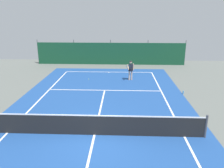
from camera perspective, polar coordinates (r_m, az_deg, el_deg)
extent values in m
plane|color=slate|center=(10.68, -4.46, -12.74)|extent=(36.00, 36.00, 0.00)
cube|color=#1E478C|center=(10.68, -4.46, -12.73)|extent=(11.02, 26.60, 0.01)
cube|color=white|center=(21.78, -0.80, 3.06)|extent=(8.22, 0.10, 0.01)
cube|color=white|center=(11.87, -24.98, -11.15)|extent=(0.10, 23.80, 0.01)
cube|color=white|center=(11.00, 17.87, -12.59)|extent=(0.10, 23.80, 0.01)
cube|color=white|center=(16.51, -1.87, -1.60)|extent=(8.22, 0.10, 0.01)
cube|color=white|center=(10.68, -4.46, -12.69)|extent=(0.10, 12.80, 0.01)
cube|color=white|center=(21.63, -0.82, 2.96)|extent=(0.10, 0.30, 0.01)
cube|color=black|center=(10.46, -4.52, -10.48)|extent=(9.92, 0.03, 0.95)
cube|color=white|center=(10.23, -4.59, -8.00)|extent=(9.92, 0.04, 0.05)
cylinder|color=#47474C|center=(11.03, 22.71, -9.89)|extent=(0.10, 0.10, 1.10)
cube|color=#14472D|center=(24.99, -0.36, 7.68)|extent=(16.22, 0.06, 2.40)
cylinder|color=#595B60|center=(26.67, -18.20, 7.76)|extent=(0.08, 0.08, 2.70)
cylinder|color=#595B60|center=(25.54, -9.57, 7.99)|extent=(0.08, 0.08, 2.70)
cylinder|color=#595B60|center=(25.02, -0.35, 8.04)|extent=(0.08, 0.08, 2.70)
cylinder|color=#595B60|center=(25.16, 9.00, 7.88)|extent=(0.08, 0.08, 2.70)
cylinder|color=#595B60|center=(25.93, 18.02, 7.53)|extent=(0.08, 0.08, 2.70)
cube|color=#234C1E|center=(25.69, -0.29, 6.47)|extent=(14.60, 0.70, 1.10)
cylinder|color=#D8AD8C|center=(19.14, 4.99, 2.24)|extent=(0.12, 0.12, 0.82)
cylinder|color=#D8AD8C|center=(19.10, 4.40, 2.23)|extent=(0.12, 0.12, 0.82)
cylinder|color=black|center=(19.00, 4.73, 3.66)|extent=(0.40, 0.40, 0.22)
cube|color=#1E232D|center=(18.95, 4.74, 4.25)|extent=(0.38, 0.25, 0.56)
sphere|color=#D8AD8C|center=(18.86, 4.78, 5.52)|extent=(0.22, 0.22, 0.22)
cylinder|color=black|center=(18.85, 4.78, 5.79)|extent=(0.23, 0.23, 0.04)
cylinder|color=#D8AD8C|center=(18.99, 5.43, 4.34)|extent=(0.09, 0.09, 0.58)
cylinder|color=#D8AD8C|center=(18.80, 4.11, 4.24)|extent=(0.16, 0.53, 0.41)
cylinder|color=black|center=(18.52, 4.10, 3.69)|extent=(0.07, 0.28, 0.13)
torus|color=teal|center=(18.47, 4.12, 4.36)|extent=(0.32, 0.17, 0.29)
sphere|color=#CCDB33|center=(19.41, -5.89, 1.27)|extent=(0.07, 0.07, 0.07)
cube|color=maroon|center=(27.40, -2.26, 7.49)|extent=(2.23, 4.36, 0.80)
cube|color=#2D333D|center=(27.29, -2.28, 8.90)|extent=(1.72, 2.04, 0.56)
cylinder|color=black|center=(28.90, -3.55, 7.17)|extent=(0.29, 0.66, 0.64)
cylinder|color=black|center=(28.59, 0.02, 7.09)|extent=(0.29, 0.66, 0.64)
cylinder|color=black|center=(26.40, -4.71, 6.19)|extent=(0.29, 0.66, 0.64)
cylinder|color=black|center=(26.06, -0.82, 6.10)|extent=(0.29, 0.66, 0.64)
cylinder|color=#338CD8|center=(16.48, 17.57, -2.05)|extent=(0.08, 0.08, 0.24)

